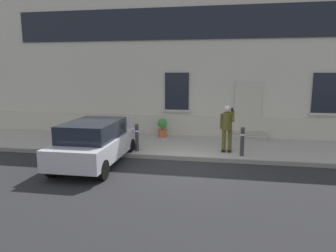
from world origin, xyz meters
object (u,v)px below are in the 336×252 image
object	(u,v)px
bollard_near_person	(242,140)
planter_terracotta	(163,127)
hatchback_car_silver	(95,142)
person_on_phone	(227,126)
bollard_far_left	(137,136)
planter_olive	(109,126)

from	to	relation	value
bollard_near_person	planter_terracotta	size ratio (longest dim) A/B	1.22
hatchback_car_silver	person_on_phone	size ratio (longest dim) A/B	2.33
person_on_phone	planter_terracotta	bearing A→B (deg)	127.43
bollard_near_person	planter_terracotta	distance (m)	4.32
bollard_near_person	person_on_phone	xyz separation A→B (m)	(-0.53, 0.42, 0.44)
person_on_phone	planter_terracotta	world-z (taller)	person_on_phone
bollard_far_left	person_on_phone	distance (m)	3.36
bollard_near_person	bollard_far_left	bearing A→B (deg)	180.00
hatchback_car_silver	person_on_phone	bearing A→B (deg)	23.25
planter_olive	planter_terracotta	distance (m)	2.52
planter_terracotta	bollard_near_person	bearing A→B (deg)	-38.19
person_on_phone	planter_olive	xyz separation A→B (m)	(-5.38, 2.11, -0.55)
hatchback_car_silver	bollard_near_person	bearing A→B (deg)	16.50
hatchback_car_silver	planter_terracotta	distance (m)	4.38
hatchback_car_silver	planter_terracotta	size ratio (longest dim) A/B	4.74
person_on_phone	planter_terracotta	xyz separation A→B (m)	(-2.86, 2.25, -0.55)
hatchback_car_silver	planter_olive	xyz separation A→B (m)	(-1.03, 3.97, -0.18)
bollard_far_left	planter_olive	bearing A→B (deg)	129.32
planter_olive	planter_terracotta	world-z (taller)	same
bollard_far_left	person_on_phone	bearing A→B (deg)	7.26
bollard_near_person	planter_olive	size ratio (longest dim) A/B	1.22
bollard_far_left	hatchback_car_silver	bearing A→B (deg)	-125.68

